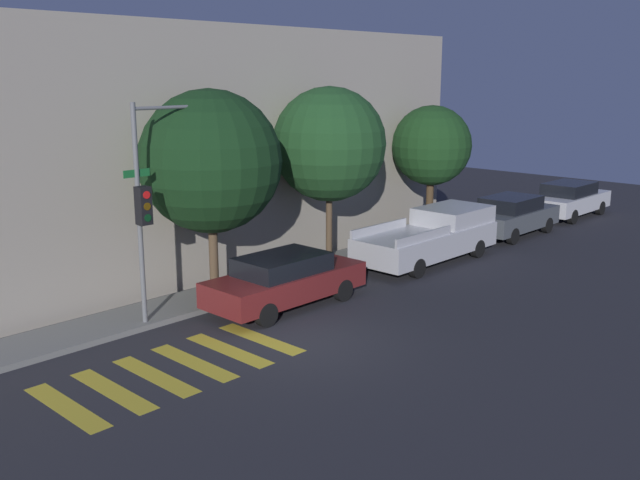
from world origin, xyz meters
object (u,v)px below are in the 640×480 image
traffic_light_pole (156,183)px  sedan_middle (511,215)px  tree_far_end (432,146)px  sedan_near_corner (285,280)px  tree_midblock (329,144)px  sedan_far_end (569,199)px  tree_near_corner (210,162)px  pickup_truck (432,236)px

traffic_light_pole → sedan_middle: bearing=-4.9°
traffic_light_pole → sedan_middle: 15.25m
traffic_light_pole → tree_far_end: (12.13, 0.56, -0.01)m
sedan_near_corner → sedan_middle: (11.97, 0.00, 0.03)m
sedan_near_corner → tree_midblock: 5.20m
traffic_light_pole → sedan_far_end: size_ratio=1.21×
sedan_middle → tree_midblock: size_ratio=0.76×
traffic_light_pole → sedan_near_corner: bearing=-23.1°
sedan_middle → tree_near_corner: (-12.89, 1.83, 3.02)m
pickup_truck → tree_midblock: size_ratio=0.97×
sedan_near_corner → tree_near_corner: size_ratio=0.80×
sedan_near_corner → tree_near_corner: 3.67m
pickup_truck → sedan_far_end: size_ratio=1.24×
pickup_truck → tree_midblock: bearing=148.9°
tree_near_corner → sedan_middle: bearing=-8.1°
tree_far_end → sedan_middle: bearing=-32.9°
tree_midblock → sedan_far_end: bearing=-7.8°
sedan_middle → sedan_near_corner: bearing=180.0°
traffic_light_pole → tree_midblock: bearing=4.8°
sedan_middle → tree_far_end: tree_far_end is taller
sedan_middle → sedan_far_end: size_ratio=0.97×
tree_near_corner → tree_far_end: size_ratio=1.15×
sedan_far_end → tree_far_end: size_ratio=0.90×
sedan_far_end → tree_near_corner: bearing=174.2°
tree_midblock → sedan_near_corner: bearing=-153.6°
pickup_truck → sedan_far_end: 10.27m
tree_near_corner → sedan_near_corner: bearing=-63.5°
tree_far_end → pickup_truck: bearing=-143.0°
sedan_near_corner → sedan_far_end: sedan_far_end is taller
pickup_truck → tree_far_end: size_ratio=1.12×
sedan_middle → tree_far_end: size_ratio=0.87×
traffic_light_pole → tree_midblock: 6.70m
pickup_truck → sedan_near_corner: bearing=180.0°
pickup_truck → tree_far_end: bearing=37.0°
tree_midblock → tree_far_end: size_ratio=1.15×
sedan_far_end → pickup_truck: bearing=-180.0°
sedan_middle → tree_near_corner: size_ratio=0.76×
tree_midblock → pickup_truck: bearing=-31.1°
traffic_light_pole → pickup_truck: bearing=-7.5°
sedan_near_corner → tree_far_end: 9.73m
sedan_middle → tree_far_end: 4.33m
traffic_light_pole → tree_far_end: 12.14m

